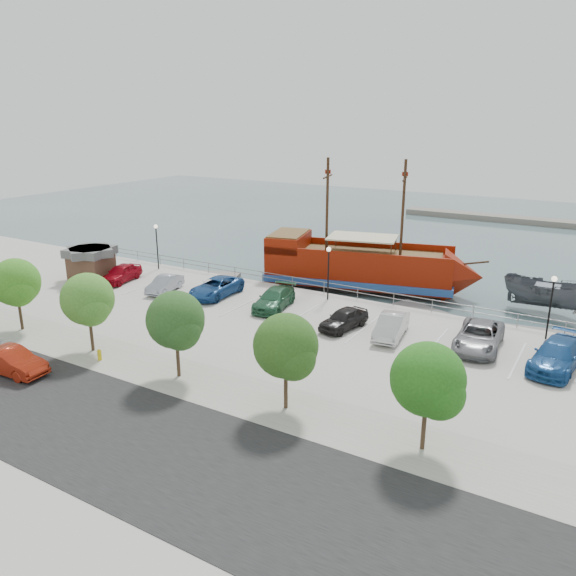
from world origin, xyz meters
The scene contains 30 objects.
ground centered at (0.00, 0.00, -1.00)m, with size 160.00×160.00×0.00m, color #385054.
land_slab centered at (0.00, -21.00, -0.60)m, with size 100.00×58.00×1.20m, color #B6B0A0.
street centered at (0.00, -16.00, 0.01)m, with size 100.00×8.00×0.04m, color black.
sidewalk centered at (0.00, -10.00, 0.01)m, with size 100.00×4.00×0.05m, color gray.
seawall_railing centered at (0.00, 7.80, 0.53)m, with size 50.00×0.06×1.00m.
far_shore centered at (10.00, 55.00, -0.60)m, with size 40.00×3.00×0.80m, color gray.
pirate_ship centered at (1.00, 13.66, 1.02)m, with size 19.46×9.41×12.05m.
patrol_boat centered at (14.96, 15.15, 0.31)m, with size 2.55×6.77×2.62m, color #494C52.
dock_west centered at (-14.77, 9.20, -0.80)m, with size 6.91×1.98×0.40m, color gray.
dock_mid centered at (7.81, 9.20, -0.79)m, with size 7.27×2.08×0.42m, color slate.
dock_east centered at (14.66, 9.20, -0.80)m, with size 6.86×1.96×0.39m, color slate.
shed centered at (-20.76, 1.01, 1.52)m, with size 4.10×4.10×2.85m.
street_sedan centered at (-9.39, -14.51, 0.74)m, with size 1.56×4.48×1.48m, color maroon.
fire_hydrant centered at (-6.48, -10.80, 0.40)m, with size 0.25×0.25×0.73m.
lamp_post_left centered at (-18.00, 6.50, 2.94)m, with size 0.36×0.36×4.28m.
lamp_post_mid centered at (0.00, 6.50, 2.94)m, with size 0.36×0.36×4.28m.
lamp_post_right centered at (16.00, 6.50, 2.94)m, with size 0.36×0.36×4.28m.
tree_b centered at (-14.85, -10.07, 3.30)m, with size 3.30×3.20×5.00m.
tree_c centered at (-7.85, -10.07, 3.30)m, with size 3.30×3.20×5.00m.
tree_d centered at (-0.85, -10.07, 3.30)m, with size 3.30×3.20×5.00m.
tree_e centered at (6.15, -10.07, 3.30)m, with size 3.30×3.20×5.00m.
tree_f centered at (13.15, -10.07, 3.30)m, with size 3.30×3.20×5.00m.
parked_car_a centered at (-17.86, 1.71, 0.76)m, with size 1.81×4.49×1.53m, color maroon.
parked_car_b centered at (-12.55, 1.46, 0.67)m, with size 1.41×4.04×1.33m, color #9398A5.
parked_car_c centered at (-8.17, 2.69, 0.74)m, with size 2.45×5.31×1.48m, color navy.
parked_car_d centered at (-2.58, 2.61, 0.73)m, with size 2.04×5.02×1.46m, color #285E3C.
parked_car_e centered at (3.79, 1.43, 0.71)m, with size 1.68×4.16×1.42m, color black.
parked_car_f centered at (7.10, 1.69, 0.75)m, with size 1.59×4.55×1.50m, color silver.
parked_car_g centered at (12.51, 2.69, 0.78)m, with size 2.60×5.63×1.57m, color gray.
parked_car_h centered at (17.07, 1.98, 0.81)m, with size 2.28×5.61×1.63m, color navy.
Camera 1 is at (18.89, -31.48, 14.11)m, focal length 35.00 mm.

